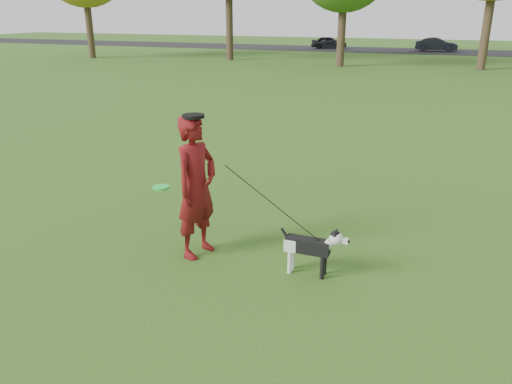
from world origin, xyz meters
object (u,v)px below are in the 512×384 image
at_px(car_mid, 436,44).
at_px(dog, 313,245).
at_px(man, 196,187).
at_px(car_left, 329,42).

bearing_deg(car_mid, dog, 178.39).
xyz_separation_m(man, car_left, (-7.43, 40.05, -0.42)).
bearing_deg(dog, car_left, 102.76).
xyz_separation_m(dog, car_left, (-9.07, 40.08, 0.14)).
relative_size(car_left, car_mid, 0.93).
xyz_separation_m(man, car_mid, (1.64, 40.05, -0.40)).
distance_m(man, dog, 1.73).
bearing_deg(man, dog, -78.53).
bearing_deg(man, car_left, 22.93).
bearing_deg(car_mid, car_left, 88.39).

